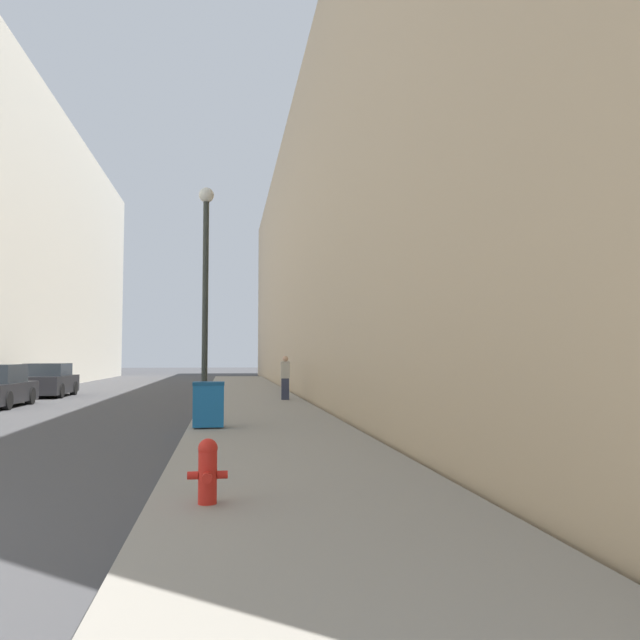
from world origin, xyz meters
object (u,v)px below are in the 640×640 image
object	(u,v)px
lamppost	(205,286)
pedestrian_on_sidewalk	(285,378)
fire_hydrant	(208,469)
trash_bin	(209,404)
parked_sedan_far	(48,381)

from	to	relation	value
lamppost	pedestrian_on_sidewalk	bearing A→B (deg)	68.46
fire_hydrant	trash_bin	bearing A→B (deg)	91.51
trash_bin	parked_sedan_far	bearing A→B (deg)	116.87
lamppost	pedestrian_on_sidewalk	size ratio (longest dim) A/B	3.69
trash_bin	pedestrian_on_sidewalk	distance (m)	9.62
trash_bin	parked_sedan_far	distance (m)	16.77
parked_sedan_far	pedestrian_on_sidewalk	distance (m)	11.73
lamppost	parked_sedan_far	world-z (taller)	lamppost
fire_hydrant	pedestrian_on_sidewalk	distance (m)	17.06
trash_bin	lamppost	xyz separation A→B (m)	(-0.17, 2.06, 3.02)
fire_hydrant	parked_sedan_far	size ratio (longest dim) A/B	0.18
fire_hydrant	lamppost	distance (m)	10.20
parked_sedan_far	fire_hydrant	bearing A→B (deg)	-71.00
parked_sedan_far	pedestrian_on_sidewalk	xyz separation A→B (m)	(10.24, -5.71, 0.30)
fire_hydrant	parked_sedan_far	bearing A→B (deg)	109.00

